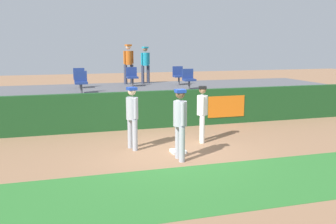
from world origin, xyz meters
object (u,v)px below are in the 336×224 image
(player_fielder_home, at_px, (202,110))
(player_coach_visitor, at_px, (132,114))
(seat_back_right, at_px, (178,75))
(spectator_capped, at_px, (129,61))
(player_runner_visitor, at_px, (180,120))
(seat_back_center, at_px, (132,76))
(seat_front_left, at_px, (81,81))
(spectator_hooded, at_px, (145,62))
(seat_front_right, at_px, (189,78))
(first_base, at_px, (178,151))
(seat_back_left, at_px, (79,77))

(player_fielder_home, relative_size, player_coach_visitor, 0.96)
(seat_back_right, distance_m, spectator_capped, 2.41)
(player_runner_visitor, xyz_separation_m, seat_back_center, (0.17, 7.24, 0.57))
(seat_front_left, height_order, spectator_hooded, spectator_hooded)
(seat_front_right, bearing_deg, spectator_hooded, 111.41)
(first_base, xyz_separation_m, spectator_capped, (0.06, 7.61, 2.21))
(seat_back_right, xyz_separation_m, seat_back_left, (-4.41, -0.00, -0.00))
(seat_front_left, bearing_deg, player_runner_visitor, -68.53)
(seat_back_left, relative_size, spectator_hooded, 0.49)
(seat_front_left, xyz_separation_m, spectator_hooded, (3.18, 2.89, 0.52))
(first_base, xyz_separation_m, player_fielder_home, (1.11, 0.96, 0.97))
(seat_back_center, bearing_deg, seat_back_right, -0.00)
(seat_back_left, xyz_separation_m, seat_front_right, (4.26, -1.80, 0.00))
(seat_back_right, bearing_deg, spectator_hooded, 139.64)
(player_fielder_home, relative_size, seat_back_left, 2.09)
(player_fielder_home, height_order, seat_back_right, seat_back_right)
(seat_back_left, bearing_deg, seat_front_left, -91.63)
(player_coach_visitor, xyz_separation_m, seat_back_center, (1.17, 5.86, 0.61))
(spectator_hooded, bearing_deg, seat_back_left, -0.68)
(seat_back_right, bearing_deg, player_fielder_home, -100.56)
(player_fielder_home, distance_m, seat_back_center, 5.76)
(first_base, height_order, player_fielder_home, player_fielder_home)
(player_fielder_home, height_order, player_coach_visitor, player_coach_visitor)
(seat_front_right, relative_size, spectator_capped, 0.46)
(seat_back_center, height_order, spectator_hooded, spectator_hooded)
(first_base, xyz_separation_m, player_coach_visitor, (-1.16, 0.72, 1.02))
(player_coach_visitor, bearing_deg, spectator_capped, 156.46)
(seat_front_left, relative_size, seat_back_left, 1.00)
(player_fielder_home, distance_m, seat_front_right, 3.98)
(first_base, height_order, seat_front_left, seat_front_left)
(player_runner_visitor, xyz_separation_m, spectator_hooded, (1.04, 8.34, 1.09))
(first_base, distance_m, seat_back_left, 7.14)
(player_fielder_home, relative_size, spectator_capped, 0.96)
(seat_back_center, distance_m, spectator_hooded, 1.49)
(seat_back_right, bearing_deg, seat_back_center, 180.00)
(player_coach_visitor, height_order, seat_front_right, seat_front_right)
(seat_back_center, distance_m, seat_back_left, 2.26)
(first_base, height_order, seat_back_center, seat_back_center)
(first_base, relative_size, player_runner_visitor, 0.21)
(first_base, distance_m, spectator_hooded, 8.01)
(player_runner_visitor, bearing_deg, spectator_hooded, 173.46)
(seat_front_right, bearing_deg, player_coach_visitor, -127.95)
(spectator_hooded, bearing_deg, player_runner_visitor, 63.00)
(player_coach_visitor, distance_m, seat_front_right, 5.18)
(seat_back_center, distance_m, seat_back_right, 2.15)
(player_fielder_home, bearing_deg, seat_back_right, -171.07)
(first_base, xyz_separation_m, player_runner_visitor, (-0.17, -0.66, 1.05))
(seat_back_right, relative_size, spectator_capped, 0.46)
(seat_back_right, distance_m, spectator_hooded, 1.76)
(spectator_hooded, bearing_deg, player_coach_visitor, 53.80)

